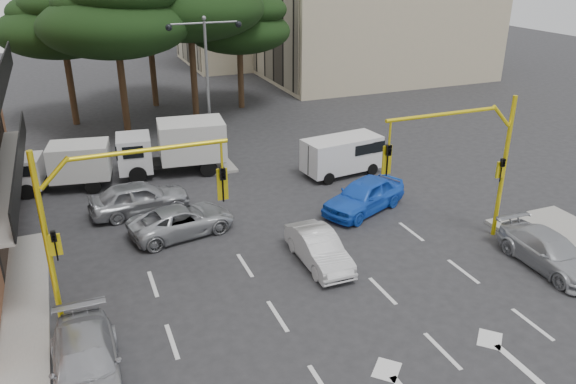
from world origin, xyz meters
name	(u,v)px	position (x,y,z in m)	size (l,w,h in m)	color
ground	(332,303)	(0.00, 0.00, 0.00)	(120.00, 120.00, 0.00)	#28282B
median_strip	(212,155)	(0.00, 16.00, 0.07)	(1.40, 6.00, 0.15)	gray
pine_left_near	(115,14)	(-3.94, 21.96, 7.60)	(9.15, 9.15, 10.23)	#382616
pine_left_far	(62,21)	(-6.94, 25.96, 6.91)	(8.32, 8.32, 9.30)	#382616
pine_right	(240,23)	(5.06, 25.96, 6.22)	(7.49, 7.49, 8.37)	#382616
pine_back	(147,3)	(-0.94, 28.96, 7.60)	(9.15, 9.15, 10.23)	#382616
signal_mast_right	(470,153)	(6.80, 1.99, 3.88)	(5.79, 0.37, 6.00)	yellow
signal_mast_left	(106,209)	(-6.80, 1.99, 3.88)	(5.79, 0.37, 6.00)	yellow
street_lamp_center	(206,63)	(0.00, 16.00, 5.43)	(4.16, 0.36, 7.77)	slate
car_white_hatch	(319,248)	(0.69, 2.61, 0.64)	(1.36, 3.89, 1.28)	silver
car_blue_compact	(364,195)	(4.62, 6.16, 0.77)	(1.81, 4.51, 1.54)	blue
car_silver_wagon	(86,364)	(-8.00, -0.94, 0.66)	(1.86, 4.58, 1.33)	#A3A5AB
car_silver_cross_a	(182,220)	(-3.63, 7.00, 0.62)	(2.07, 4.49, 1.25)	#ABAEB3
car_silver_cross_b	(139,198)	(-5.00, 9.77, 0.76)	(1.80, 4.47, 1.52)	#A1A4AA
car_silver_parked	(549,252)	(8.70, -0.88, 0.64)	(1.81, 4.44, 1.29)	#A8ABB0
van_white	(342,156)	(5.76, 10.67, 1.04)	(1.88, 4.16, 2.08)	silver
box_truck_a	(63,168)	(-8.10, 14.00, 1.17)	(2.00, 4.75, 2.34)	silver
box_truck_b	(173,148)	(-2.53, 14.25, 1.41)	(2.40, 5.72, 2.81)	silver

